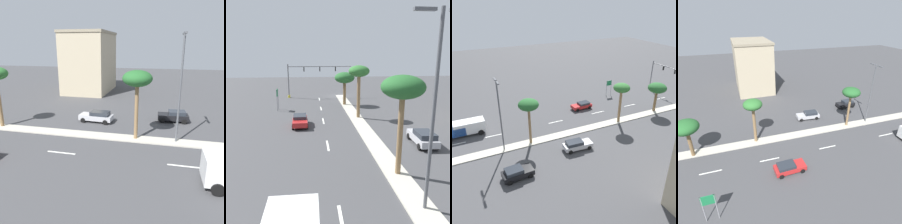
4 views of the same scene
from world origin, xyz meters
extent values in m
plane|color=#424244|center=(0.00, 32.46, 0.00)|extent=(160.00, 160.00, 0.00)
cube|color=#B7B2A3|center=(0.00, 41.73, 0.06)|extent=(1.80, 83.46, 0.12)
cube|color=silver|center=(4.68, 29.77, 0.01)|extent=(0.20, 2.80, 0.01)
cube|color=silver|center=(4.68, 40.89, 0.01)|extent=(0.20, 2.80, 0.01)
cube|color=tan|center=(-24.92, 23.00, 6.04)|extent=(13.36, 8.68, 12.08)
cube|color=gray|center=(-24.92, 23.00, 12.33)|extent=(13.66, 8.98, 0.50)
cylinder|color=olive|center=(-0.11, 36.17, 3.07)|extent=(0.39, 0.39, 5.89)
ellipsoid|color=#235B28|center=(-0.11, 36.17, 6.54)|extent=(3.04, 3.04, 1.67)
cylinder|color=#515459|center=(-0.20, 40.37, 5.52)|extent=(0.20, 0.20, 10.80)
cube|color=#515459|center=(-1.10, 40.37, 10.77)|extent=(1.10, 0.24, 0.16)
cube|color=#515459|center=(0.70, 40.37, 10.77)|extent=(1.10, 0.24, 0.16)
cube|color=#B2B2B7|center=(-4.71, 30.37, 0.64)|extent=(2.04, 4.47, 0.65)
cube|color=#262B33|center=(-4.67, 30.91, 1.21)|extent=(1.74, 2.50, 0.49)
cylinder|color=black|center=(-3.98, 28.79, 0.32)|extent=(0.26, 0.65, 0.64)
cylinder|color=black|center=(-5.64, 28.90, 0.32)|extent=(0.26, 0.65, 0.64)
cylinder|color=black|center=(-3.78, 31.83, 0.32)|extent=(0.26, 0.65, 0.64)
cylinder|color=black|center=(-5.44, 31.95, 0.32)|extent=(0.26, 0.65, 0.64)
cube|color=black|center=(-7.03, 40.24, 0.67)|extent=(2.07, 3.98, 0.69)
cube|color=#262B33|center=(-7.06, 40.73, 1.25)|extent=(1.78, 2.23, 0.46)
cylinder|color=black|center=(-6.07, 38.94, 0.32)|extent=(0.26, 0.65, 0.64)
cylinder|color=black|center=(-7.82, 38.84, 0.32)|extent=(0.26, 0.65, 0.64)
cylinder|color=black|center=(-6.24, 41.65, 0.32)|extent=(0.26, 0.65, 0.64)
cylinder|color=black|center=(-7.98, 41.55, 0.32)|extent=(0.26, 0.65, 0.64)
cylinder|color=black|center=(5.91, 42.70, 0.45)|extent=(0.28, 0.90, 0.90)
cylinder|color=black|center=(8.18, 42.70, 0.45)|extent=(0.28, 0.90, 0.90)
camera|label=1|loc=(22.26, 38.69, 9.65)|focal=35.91mm
camera|label=2|loc=(6.07, 51.90, 8.65)|focal=38.40mm
camera|label=3|loc=(-31.73, 45.86, 20.92)|focal=39.50mm
camera|label=4|loc=(25.66, 16.84, 18.56)|focal=30.85mm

